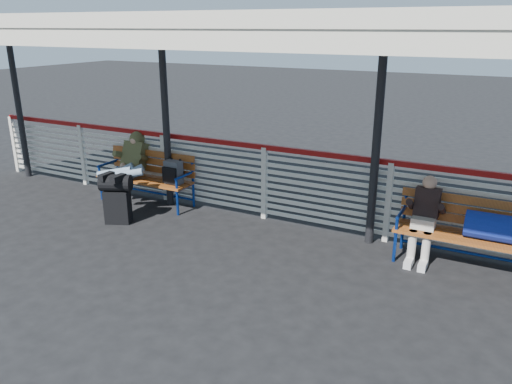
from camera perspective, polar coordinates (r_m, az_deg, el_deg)
The scene contains 8 objects.
ground at distance 6.77m, azimuth -6.39°, elevation -8.20°, with size 60.00×60.00×0.00m, color black.
fence at distance 8.05m, azimuth 0.97°, elevation 1.40°, with size 12.08×0.08×1.24m.
canopy at distance 6.78m, azimuth -3.06°, elevation 18.60°, with size 12.60×3.60×3.16m.
luggage_stack at distance 8.23m, azimuth -15.62°, elevation -0.51°, with size 0.56×0.44×0.81m.
bench_left at distance 8.93m, azimuth -11.63°, elevation 2.20°, with size 1.80×0.56×0.92m.
bench_right at distance 6.95m, azimuth 24.18°, elevation -3.66°, with size 1.80×0.56×0.92m.
traveler_man at distance 8.83m, azimuth -14.64°, elevation 2.63°, with size 0.93×1.55×0.77m.
companion_person at distance 7.00m, azimuth 18.67°, elevation -2.84°, with size 0.32×0.66×1.15m.
Camera 1 is at (3.44, -4.97, 3.03)m, focal length 35.00 mm.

